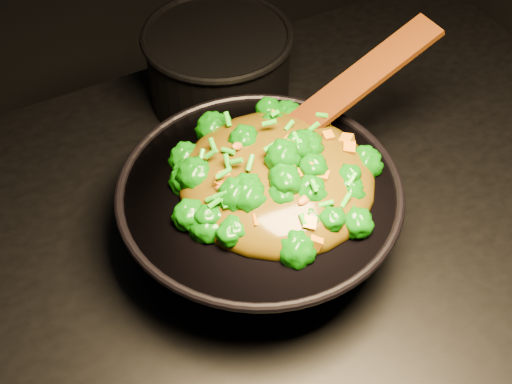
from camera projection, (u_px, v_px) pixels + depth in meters
wok at (259, 215)px, 0.96m from camera, size 0.38×0.38×0.10m
stir_fry at (277, 159)px, 0.90m from camera, size 0.27×0.27×0.09m
spatula at (340, 95)px, 0.97m from camera, size 0.31×0.07×0.13m
back_pot at (219, 66)px, 1.16m from camera, size 0.30×0.30×0.13m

